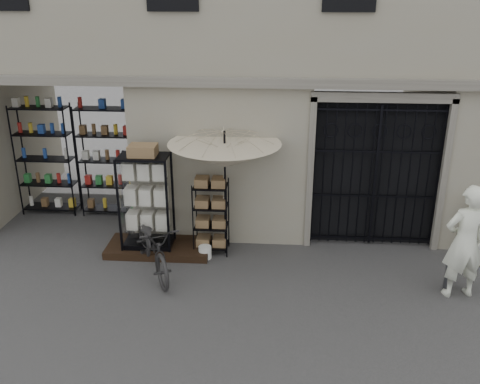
# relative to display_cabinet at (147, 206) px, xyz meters

# --- Properties ---
(ground) EXTENTS (80.00, 80.00, 0.00)m
(ground) POSITION_rel_display_cabinet_xyz_m (2.58, -1.51, -0.97)
(ground) COLOR black
(ground) RESTS_ON ground
(main_building) EXTENTS (14.00, 4.00, 9.00)m
(main_building) POSITION_rel_display_cabinet_xyz_m (2.58, 2.49, 3.53)
(main_building) COLOR gray
(main_building) RESTS_ON ground
(shop_recess) EXTENTS (3.00, 1.70, 3.00)m
(shop_recess) POSITION_rel_display_cabinet_xyz_m (-1.92, 1.29, 0.53)
(shop_recess) COLOR black
(shop_recess) RESTS_ON ground
(shop_shelving) EXTENTS (2.70, 0.50, 2.50)m
(shop_shelving) POSITION_rel_display_cabinet_xyz_m (-1.97, 1.79, 0.28)
(shop_shelving) COLOR black
(shop_shelving) RESTS_ON ground
(iron_gate) EXTENTS (2.50, 0.21, 3.00)m
(iron_gate) POSITION_rel_display_cabinet_xyz_m (4.33, 0.76, 0.53)
(iron_gate) COLOR black
(iron_gate) RESTS_ON ground
(step_platform) EXTENTS (2.00, 0.90, 0.15)m
(step_platform) POSITION_rel_display_cabinet_xyz_m (0.18, 0.04, -0.89)
(step_platform) COLOR black
(step_platform) RESTS_ON ground
(display_cabinet) EXTENTS (0.98, 0.68, 1.97)m
(display_cabinet) POSITION_rel_display_cabinet_xyz_m (0.00, 0.00, 0.00)
(display_cabinet) COLOR black
(display_cabinet) RESTS_ON step_platform
(wire_rack) EXTENTS (0.75, 0.65, 1.45)m
(wire_rack) POSITION_rel_display_cabinet_xyz_m (1.21, 0.10, -0.26)
(wire_rack) COLOR black
(wire_rack) RESTS_ON ground
(market_umbrella) EXTENTS (2.36, 2.38, 2.94)m
(market_umbrella) POSITION_rel_display_cabinet_xyz_m (1.49, 0.06, 1.15)
(market_umbrella) COLOR black
(market_umbrella) RESTS_ON ground
(white_bucket) EXTENTS (0.32, 0.32, 0.24)m
(white_bucket) POSITION_rel_display_cabinet_xyz_m (1.12, -0.18, -0.85)
(white_bucket) COLOR white
(white_bucket) RESTS_ON ground
(bicycle) EXTENTS (1.06, 1.21, 1.94)m
(bicycle) POSITION_rel_display_cabinet_xyz_m (0.27, -0.76, -0.97)
(bicycle) COLOR black
(bicycle) RESTS_ON ground
(steel_bollard) EXTENTS (0.15, 0.15, 0.75)m
(steel_bollard) POSITION_rel_display_cabinet_xyz_m (5.43, -0.97, -0.59)
(steel_bollard) COLOR #4B4D51
(steel_bollard) RESTS_ON ground
(shopkeeper) EXTENTS (1.11, 2.08, 0.47)m
(shopkeeper) POSITION_rel_display_cabinet_xyz_m (5.52, -1.16, -0.97)
(shopkeeper) COLOR silver
(shopkeeper) RESTS_ON ground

